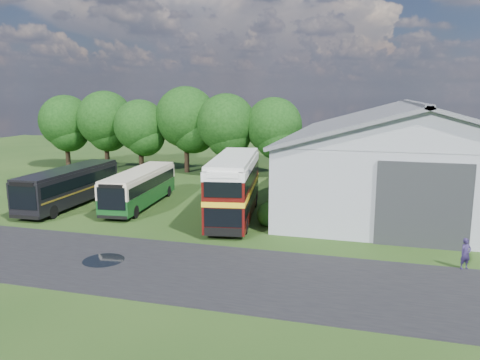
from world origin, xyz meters
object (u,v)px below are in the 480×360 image
(storage_shed, at_px, (409,152))
(visitor_a, at_px, (466,254))
(bus_dark_single, at_px, (70,186))
(bus_green_single, at_px, (140,187))
(bus_maroon_double, at_px, (234,188))

(storage_shed, distance_m, visitor_a, 15.56)
(storage_shed, relative_size, bus_dark_single, 2.27)
(bus_green_single, height_order, bus_maroon_double, bus_maroon_double)
(bus_green_single, distance_m, bus_maroon_double, 8.46)
(bus_green_single, relative_size, visitor_a, 6.49)
(storage_shed, relative_size, bus_maroon_double, 2.30)
(bus_maroon_double, height_order, visitor_a, bus_maroon_double)
(visitor_a, bearing_deg, bus_dark_single, 137.27)
(bus_dark_single, bearing_deg, bus_green_single, 12.77)
(bus_maroon_double, height_order, bus_dark_single, bus_maroon_double)
(storage_shed, xyz_separation_m, bus_maroon_double, (-12.18, -8.91, -1.92))
(bus_maroon_double, bearing_deg, bus_dark_single, 169.79)
(bus_green_single, bearing_deg, visitor_a, -24.88)
(visitor_a, bearing_deg, bus_maroon_double, 126.66)
(storage_shed, bearing_deg, bus_maroon_double, -143.81)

